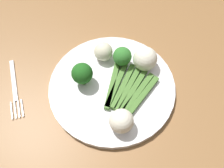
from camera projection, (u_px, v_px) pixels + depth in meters
ground_plane at (112, 153)px, 1.24m from camera, size 6.00×6.00×0.02m
dining_table at (113, 92)px, 0.69m from camera, size 1.40×0.98×0.72m
plate at (112, 87)px, 0.58m from camera, size 0.30×0.30×0.01m
asparagus_bundle at (128, 89)px, 0.56m from camera, size 0.14×0.15×0.01m
broccoli_left at (82, 74)px, 0.55m from camera, size 0.05×0.05×0.06m
broccoli_front at (122, 57)px, 0.58m from camera, size 0.04×0.04×0.06m
cauliflower_right at (145, 59)px, 0.58m from camera, size 0.06×0.06×0.06m
cauliflower_near_center at (103, 52)px, 0.60m from camera, size 0.05×0.05×0.05m
cauliflower_edge at (121, 121)px, 0.50m from camera, size 0.05×0.05×0.05m
fork at (15, 89)px, 0.59m from camera, size 0.03×0.17×0.00m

